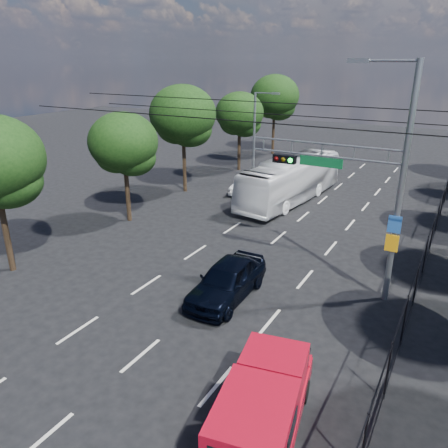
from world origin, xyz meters
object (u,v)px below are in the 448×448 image
Objects in this scene: signal_mast at (370,174)px; navy_hatchback at (227,280)px; white_van at (247,184)px; red_pickup at (263,405)px; white_bus at (291,180)px.

signal_mast is 1.99× the size of navy_hatchback.
signal_mast reaches higher than white_van.
signal_mast is at bearing 88.29° from red_pickup.
white_van is (-3.50, 0.24, -0.89)m from white_bus.
signal_mast is 9.93m from red_pickup.
white_bus is (-2.67, 13.90, 0.71)m from navy_hatchback.
red_pickup is 22.56m from white_van.
red_pickup is 1.39× the size of white_van.
white_bus is at bearing 99.21° from navy_hatchback.
white_bus is 2.84× the size of white_van.
white_van is (-10.52, 19.95, -0.38)m from red_pickup.
white_bus reaches higher than white_van.
white_bus reaches higher than navy_hatchback.
navy_hatchback is at bearing -145.55° from signal_mast.
red_pickup is 1.12× the size of navy_hatchback.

